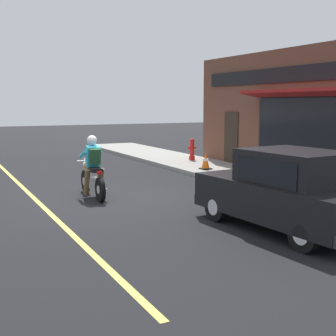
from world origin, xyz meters
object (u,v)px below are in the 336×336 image
(motorcycle_with_rider, at_px, (93,171))
(car_hatchback, at_px, (287,191))
(trash_bin, at_px, (277,167))
(traffic_cone, at_px, (206,161))
(fire_hydrant, at_px, (192,149))

(motorcycle_with_rider, bearing_deg, car_hatchback, -63.69)
(motorcycle_with_rider, distance_m, trash_bin, 5.22)
(motorcycle_with_rider, xyz_separation_m, traffic_cone, (4.81, 2.31, -0.25))
(fire_hydrant, bearing_deg, trash_bin, -95.86)
(trash_bin, bearing_deg, traffic_cone, 94.42)
(traffic_cone, bearing_deg, car_hatchback, -109.06)
(motorcycle_with_rider, relative_size, trash_bin, 2.06)
(motorcycle_with_rider, xyz_separation_m, fire_hydrant, (5.70, 4.86, -0.11))
(trash_bin, xyz_separation_m, traffic_cone, (-0.27, 3.50, -0.20))
(traffic_cone, bearing_deg, fire_hydrant, 70.75)
(motorcycle_with_rider, relative_size, fire_hydrant, 2.30)
(trash_bin, distance_m, traffic_cone, 3.52)
(motorcycle_with_rider, bearing_deg, fire_hydrant, 40.47)
(car_hatchback, relative_size, trash_bin, 3.97)
(trash_bin, xyz_separation_m, fire_hydrant, (0.62, 6.06, -0.06))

